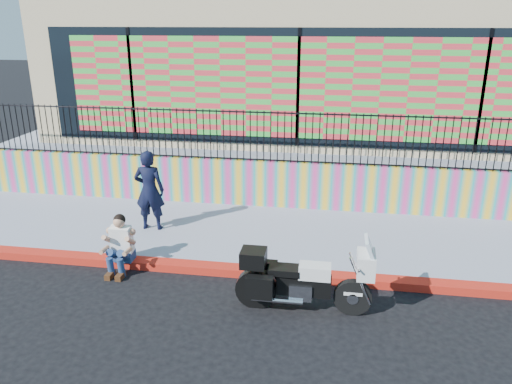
# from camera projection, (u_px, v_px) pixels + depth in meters

# --- Properties ---
(ground) EXTENTS (90.00, 90.00, 0.00)m
(ground) POSITION_uv_depth(u_px,v_px,m) (276.00, 277.00, 9.06)
(ground) COLOR black
(ground) RESTS_ON ground
(red_curb) EXTENTS (16.00, 0.30, 0.15)m
(red_curb) POSITION_uv_depth(u_px,v_px,m) (276.00, 274.00, 9.03)
(red_curb) COLOR #B80D18
(red_curb) RESTS_ON ground
(sidewalk) EXTENTS (16.00, 3.00, 0.15)m
(sidewalk) POSITION_uv_depth(u_px,v_px,m) (285.00, 236.00, 10.57)
(sidewalk) COLOR gray
(sidewalk) RESTS_ON ground
(mural_wall) EXTENTS (16.00, 0.20, 1.10)m
(mural_wall) POSITION_uv_depth(u_px,v_px,m) (293.00, 185.00, 11.86)
(mural_wall) COLOR #E13B8D
(mural_wall) RESTS_ON sidewalk
(metal_fence) EXTENTS (15.80, 0.04, 1.20)m
(metal_fence) POSITION_uv_depth(u_px,v_px,m) (294.00, 138.00, 11.48)
(metal_fence) COLOR black
(metal_fence) RESTS_ON mural_wall
(elevated_platform) EXTENTS (16.00, 10.00, 1.25)m
(elevated_platform) POSITION_uv_depth(u_px,v_px,m) (306.00, 139.00, 16.63)
(elevated_platform) COLOR gray
(elevated_platform) RESTS_ON ground
(storefront_building) EXTENTS (14.00, 8.06, 4.00)m
(storefront_building) POSITION_uv_depth(u_px,v_px,m) (309.00, 59.00, 15.57)
(storefront_building) COLOR #C9B186
(storefront_building) RESTS_ON elevated_platform
(police_motorcycle) EXTENTS (2.13, 0.71, 1.33)m
(police_motorcycle) POSITION_uv_depth(u_px,v_px,m) (302.00, 279.00, 7.88)
(police_motorcycle) COLOR black
(police_motorcycle) RESTS_ON ground
(police_officer) EXTENTS (0.66, 0.45, 1.73)m
(police_officer) POSITION_uv_depth(u_px,v_px,m) (149.00, 190.00, 10.52)
(police_officer) COLOR black
(police_officer) RESTS_ON sidewalk
(seated_man) EXTENTS (0.54, 0.71, 1.06)m
(seated_man) POSITION_uv_depth(u_px,v_px,m) (119.00, 250.00, 9.12)
(seated_man) COLOR navy
(seated_man) RESTS_ON ground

